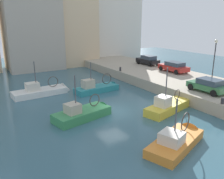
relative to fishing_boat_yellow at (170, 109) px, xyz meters
name	(u,v)px	position (x,y,z in m)	size (l,w,h in m)	color
water_surface	(112,111)	(-4.67, 2.57, -0.12)	(80.00, 80.00, 0.00)	#386070
quay_wall	(197,87)	(6.83, 2.57, 0.48)	(9.00, 56.00, 1.20)	#ADA08C
fishing_boat_yellow	(170,109)	(0.00, 0.00, 0.00)	(6.34, 3.05, 4.91)	gold
fishing_boat_green	(86,116)	(-7.37, 2.55, -0.03)	(6.01, 3.06, 4.77)	#388951
fishing_boat_teal	(99,90)	(-2.70, 8.88, 0.00)	(6.13, 2.32, 4.37)	teal
fishing_boat_orange	(178,143)	(-4.03, -4.94, -0.01)	(6.06, 3.71, 4.32)	orange
fishing_boat_white	(44,93)	(-8.68, 11.02, -0.01)	(6.73, 2.46, 4.76)	white
parked_car_green	(208,85)	(4.63, -0.46, 1.77)	(2.09, 3.95, 1.34)	#387547
parked_car_red	(174,67)	(8.68, 8.26, 1.80)	(2.09, 4.37, 1.41)	red
parked_car_black	(148,60)	(9.18, 14.47, 1.83)	(2.03, 4.09, 1.47)	black
mooring_bollard_mid	(223,101)	(2.68, -3.43, 1.35)	(0.28, 0.28, 0.55)	#2D2D33
mooring_bollard_north	(120,69)	(2.68, 12.57, 1.35)	(0.28, 0.28, 0.55)	#2D2D33
quay_streetlamp	(215,54)	(8.33, 1.89, 4.33)	(0.36, 0.36, 4.83)	#38383D
waterfront_building_west	(111,0)	(11.08, 29.26, 11.94)	(10.65, 7.87, 24.08)	silver
waterfront_building_east	(70,25)	(1.02, 26.92, 7.17)	(9.14, 6.37, 14.55)	beige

